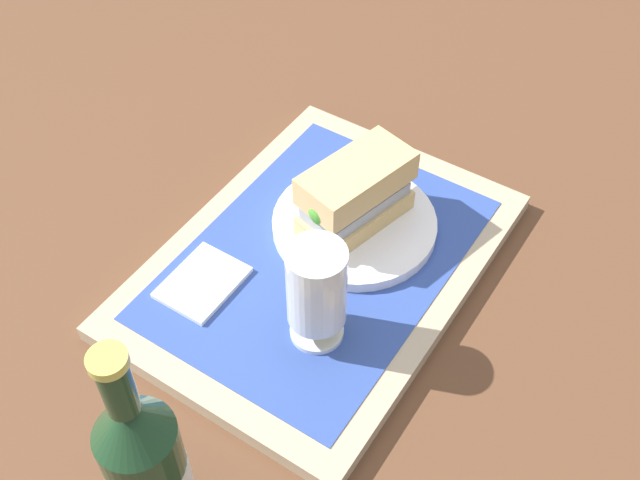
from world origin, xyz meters
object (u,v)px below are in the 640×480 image
(sandwich, at_px, (354,195))
(beer_bottle, at_px, (148,470))
(plate, at_px, (354,224))
(beer_glass, at_px, (317,292))

(sandwich, height_order, beer_bottle, beer_bottle)
(plate, distance_m, beer_bottle, 0.39)
(beer_glass, distance_m, beer_bottle, 0.23)
(plate, bearing_deg, sandwich, -14.15)
(plate, xyz_separation_m, beer_glass, (0.15, 0.04, 0.06))
(beer_glass, bearing_deg, plate, -163.18)
(beer_bottle, bearing_deg, sandwich, -174.29)
(sandwich, relative_size, beer_glass, 1.13)
(beer_bottle, bearing_deg, beer_glass, 178.15)
(plate, relative_size, beer_bottle, 0.71)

